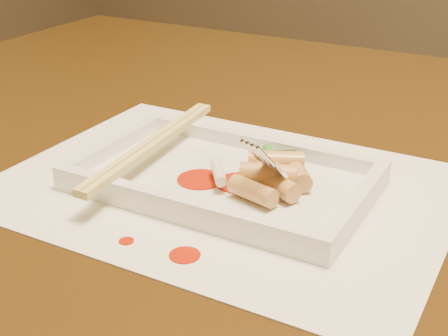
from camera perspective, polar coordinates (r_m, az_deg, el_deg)
The scene contains 23 objects.
table at distance 0.68m, azimuth 11.83°, elevation -7.44°, with size 1.40×0.90×0.75m.
placemat at distance 0.57m, azimuth 0.00°, elevation -1.71°, with size 0.40×0.30×0.00m, color white.
sauce_splatter_a at distance 0.47m, azimuth -3.61°, elevation -7.95°, with size 0.02×0.02×0.00m, color #B91D05.
sauce_splatter_b at distance 0.49m, azimuth -8.92°, elevation -6.61°, with size 0.01×0.01×0.00m, color #B91D05.
plate_base at distance 0.57m, azimuth 0.00°, elevation -1.28°, with size 0.26×0.16×0.01m, color white.
plate_rim_far at distance 0.62m, azimuth 3.30°, elevation 2.28°, with size 0.26×0.01×0.01m, color white.
plate_rim_near at distance 0.50m, azimuth -4.07°, elevation -3.43°, with size 0.26×0.01×0.01m, color white.
plate_rim_left at distance 0.62m, azimuth -10.02°, elevation 2.07°, with size 0.01×0.14×0.01m, color white.
plate_rim_right at distance 0.52m, azimuth 12.10°, elevation -3.10°, with size 0.01×0.14×0.01m, color white.
veg_piece at distance 0.58m, azimuth 4.95°, elevation 0.54°, with size 0.04×0.03×0.01m, color black.
scallion_white at distance 0.55m, azimuth -0.52°, elevation -0.40°, with size 0.01×0.01×0.04m, color #EAEACC.
scallion_green at distance 0.56m, azimuth 4.78°, elevation 0.16°, with size 0.01×0.01×0.09m, color #2A9317.
chopstick_a at distance 0.60m, azimuth -6.92°, elevation 2.26°, with size 0.01×0.23×0.01m, color #E0CB70.
chopstick_b at distance 0.59m, azimuth -6.28°, elevation 2.12°, with size 0.01×0.23×0.01m, color #E0CB70.
fork at distance 0.52m, azimuth 7.72°, elevation 5.52°, with size 0.09×0.10×0.14m, color silver, non-canonical shape.
sauce_blob_0 at distance 0.56m, azimuth -2.19°, elevation -1.05°, with size 0.04×0.04×0.00m, color #B91D05.
sauce_blob_1 at distance 0.55m, azimuth 1.44°, elevation -1.37°, with size 0.04×0.04×0.00m, color #B91D05.
rice_cake_0 at distance 0.55m, azimuth 6.73°, elevation -0.60°, with size 0.02×0.02×0.04m, color tan.
rice_cake_1 at distance 0.52m, azimuth 2.67°, elevation -2.12°, with size 0.02×0.02×0.04m, color tan.
rice_cake_2 at distance 0.56m, azimuth 4.79°, elevation 0.67°, with size 0.02×0.02×0.05m, color tan.
rice_cake_3 at distance 0.53m, azimuth 4.73°, elevation -1.44°, with size 0.02×0.02×0.05m, color tan.
rice_cake_4 at distance 0.55m, azimuth 4.25°, elevation -0.37°, with size 0.02×0.02×0.04m, color tan.
rice_cake_5 at distance 0.54m, azimuth 4.08°, elevation -0.50°, with size 0.02×0.02×0.05m, color tan.
Camera 1 is at (0.15, -0.56, 1.01)m, focal length 50.00 mm.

